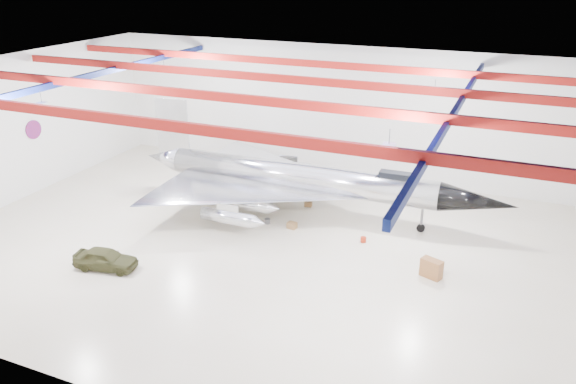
% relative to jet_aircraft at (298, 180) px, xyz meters
% --- Properties ---
extents(floor, '(40.00, 40.00, 0.00)m').
position_rel_jet_aircraft_xyz_m(floor, '(-0.96, -5.89, -2.50)').
color(floor, beige).
rests_on(floor, ground).
extents(wall_back, '(40.00, 0.00, 40.00)m').
position_rel_jet_aircraft_xyz_m(wall_back, '(-0.96, 9.11, 3.00)').
color(wall_back, silver).
rests_on(wall_back, floor).
extents(wall_left, '(0.00, 30.00, 30.00)m').
position_rel_jet_aircraft_xyz_m(wall_left, '(-20.96, -5.89, 3.00)').
color(wall_left, silver).
rests_on(wall_left, floor).
extents(ceiling, '(40.00, 40.00, 0.00)m').
position_rel_jet_aircraft_xyz_m(ceiling, '(-0.96, -5.89, 8.50)').
color(ceiling, '#0A0F38').
rests_on(ceiling, wall_back).
extents(ceiling_structure, '(39.50, 29.50, 1.08)m').
position_rel_jet_aircraft_xyz_m(ceiling_structure, '(-0.96, -5.89, 7.82)').
color(ceiling_structure, maroon).
rests_on(ceiling_structure, ceiling).
extents(wall_roundel, '(0.10, 1.50, 1.50)m').
position_rel_jet_aircraft_xyz_m(wall_roundel, '(-20.90, -3.89, 2.50)').
color(wall_roundel, '#B21414').
rests_on(wall_roundel, wall_left).
extents(jet_aircraft, '(27.93, 16.27, 7.62)m').
position_rel_jet_aircraft_xyz_m(jet_aircraft, '(0.00, 0.00, 0.00)').
color(jet_aircraft, silver).
rests_on(jet_aircraft, floor).
extents(jeep, '(4.08, 2.24, 1.31)m').
position_rel_jet_aircraft_xyz_m(jeep, '(-7.56, -12.25, -1.84)').
color(jeep, '#393A1D').
rests_on(jeep, floor).
extents(desk, '(1.39, 1.03, 1.14)m').
position_rel_jet_aircraft_xyz_m(desk, '(10.70, -5.60, -1.93)').
color(desk, brown).
rests_on(desk, floor).
extents(crate_ply, '(0.69, 0.64, 0.39)m').
position_rel_jet_aircraft_xyz_m(crate_ply, '(-5.10, -3.37, -2.31)').
color(crate_ply, olive).
rests_on(crate_ply, floor).
extents(toolbox_red, '(0.48, 0.41, 0.31)m').
position_rel_jet_aircraft_xyz_m(toolbox_red, '(-5.18, 2.38, -2.35)').
color(toolbox_red, '#A92810').
rests_on(toolbox_red, floor).
extents(engine_drum, '(0.54, 0.54, 0.37)m').
position_rel_jet_aircraft_xyz_m(engine_drum, '(-1.24, -2.74, -2.32)').
color(engine_drum, '#59595B').
rests_on(engine_drum, floor).
extents(parts_bin, '(0.57, 0.47, 0.37)m').
position_rel_jet_aircraft_xyz_m(parts_bin, '(0.35, 1.22, -2.31)').
color(parts_bin, olive).
rests_on(parts_bin, floor).
extents(crate_small, '(0.40, 0.34, 0.26)m').
position_rel_jet_aircraft_xyz_m(crate_small, '(-8.27, 0.92, -2.37)').
color(crate_small, '#59595B').
rests_on(crate_small, floor).
extents(tool_chest, '(0.51, 0.51, 0.35)m').
position_rel_jet_aircraft_xyz_m(tool_chest, '(5.81, -2.83, -2.33)').
color(tool_chest, '#A92810').
rests_on(tool_chest, floor).
extents(oil_barrel, '(0.70, 0.59, 0.44)m').
position_rel_jet_aircraft_xyz_m(oil_barrel, '(0.66, -2.76, -2.28)').
color(oil_barrel, olive).
rests_on(oil_barrel, floor).
extents(spares_box, '(0.41, 0.41, 0.35)m').
position_rel_jet_aircraft_xyz_m(spares_box, '(0.34, 1.47, -2.33)').
color(spares_box, '#59595B').
rests_on(spares_box, floor).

